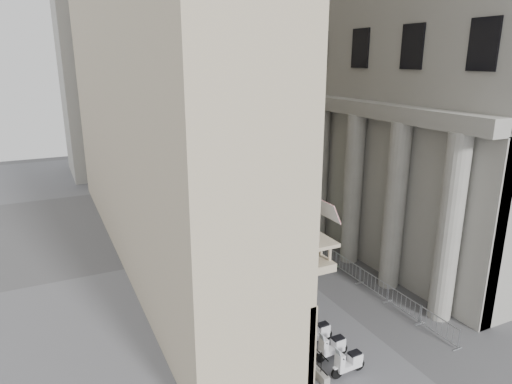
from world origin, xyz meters
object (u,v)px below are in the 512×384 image
street_lamp (213,185)px  pedestrian_a (224,187)px  security_tent (202,205)px  scooter_0 (348,374)px  info_kiosk (221,240)px  pedestrian_b (236,196)px

street_lamp → pedestrian_a: street_lamp is taller
security_tent → street_lamp: bearing=-94.4°
scooter_0 → info_kiosk: info_kiosk is taller
security_tent → info_kiosk: size_ratio=1.99×
pedestrian_a → pedestrian_b: (-0.02, -3.20, -0.17)m
scooter_0 → security_tent: (-0.60, 17.60, 2.76)m
scooter_0 → pedestrian_a: bearing=-12.5°
security_tent → pedestrian_b: (5.70, 6.82, -1.91)m
pedestrian_b → info_kiosk: bearing=64.7°
street_lamp → pedestrian_b: (5.95, 10.03, -4.32)m
security_tent → info_kiosk: security_tent is taller
scooter_0 → pedestrian_b: size_ratio=0.88×
pedestrian_a → pedestrian_b: 3.21m
security_tent → info_kiosk: (0.31, -3.12, -1.73)m
scooter_0 → pedestrian_b: pedestrian_b is taller
street_lamp → pedestrian_a: 15.10m
scooter_0 → info_kiosk: bearing=-0.8°
scooter_0 → pedestrian_a: size_ratio=0.74×
security_tent → info_kiosk: bearing=-84.2°
security_tent → street_lamp: 4.02m
street_lamp → info_kiosk: bearing=13.7°
security_tent → pedestrian_a: size_ratio=2.00×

